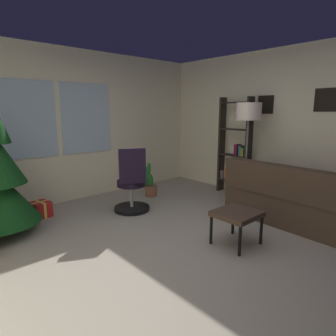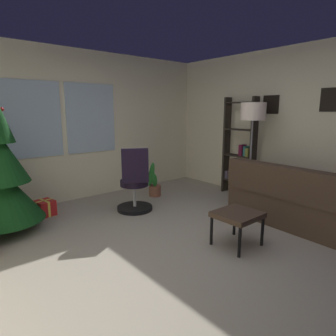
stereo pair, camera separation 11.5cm
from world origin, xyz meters
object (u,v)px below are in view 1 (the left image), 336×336
object	(u,v)px
gift_box_red	(41,209)
floor_lamp	(248,117)
bookshelf	(235,152)
office_chair	(132,187)
footstool	(237,216)
potted_plant	(149,184)
gift_box_green	(17,211)
couch	(304,201)

from	to	relation	value
gift_box_red	floor_lamp	bearing A→B (deg)	-30.27
bookshelf	office_chair	bearing A→B (deg)	167.33
footstool	office_chair	bearing A→B (deg)	98.57
bookshelf	potted_plant	xyz separation A→B (m)	(-1.33, 0.93, -0.55)
gift_box_green	bookshelf	world-z (taller)	bookshelf
footstool	office_chair	xyz separation A→B (m)	(-0.26, 1.75, 0.04)
gift_box_green	bookshelf	bearing A→B (deg)	-21.31
footstool	floor_lamp	xyz separation A→B (m)	(1.42, 0.82, 1.10)
couch	bookshelf	bearing A→B (deg)	74.44
office_chair	gift_box_green	bearing A→B (deg)	148.06
couch	office_chair	size ratio (longest dim) A/B	1.81
office_chair	floor_lamp	distance (m)	2.20
office_chair	potted_plant	bearing A→B (deg)	34.03
gift_box_green	floor_lamp	world-z (taller)	floor_lamp
floor_lamp	footstool	bearing A→B (deg)	-149.85
footstool	floor_lamp	distance (m)	1.98
gift_box_red	couch	bearing A→B (deg)	-44.30
potted_plant	floor_lamp	bearing A→B (deg)	-54.80
gift_box_red	gift_box_green	xyz separation A→B (m)	(-0.28, 0.17, 0.00)
bookshelf	potted_plant	bearing A→B (deg)	145.17
footstool	potted_plant	bearing A→B (deg)	79.00
bookshelf	floor_lamp	distance (m)	0.88
couch	floor_lamp	distance (m)	1.55
couch	footstool	size ratio (longest dim) A/B	3.70
couch	gift_box_green	bearing A→B (deg)	136.76
footstool	gift_box_red	bearing A→B (deg)	119.74
potted_plant	footstool	bearing A→B (deg)	-101.00
couch	footstool	bearing A→B (deg)	170.98
bookshelf	potted_plant	distance (m)	1.71
gift_box_red	office_chair	distance (m)	1.39
bookshelf	floor_lamp	bearing A→B (deg)	-126.03
floor_lamp	office_chair	bearing A→B (deg)	151.11
bookshelf	potted_plant	size ratio (longest dim) A/B	2.78
office_chair	bookshelf	bearing A→B (deg)	-12.67
floor_lamp	potted_plant	bearing A→B (deg)	125.20
footstool	bookshelf	size ratio (longest dim) A/B	0.28
floor_lamp	potted_plant	distance (m)	2.10
gift_box_red	floor_lamp	world-z (taller)	floor_lamp
office_chair	bookshelf	world-z (taller)	bookshelf
couch	office_chair	distance (m)	2.54
gift_box_green	floor_lamp	size ratio (longest dim) A/B	0.15
couch	office_chair	bearing A→B (deg)	129.26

